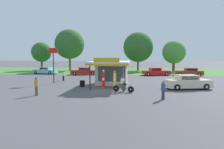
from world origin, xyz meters
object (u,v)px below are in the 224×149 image
Objects in this scene: gas_pump_nearside at (103,80)px; bystander_strolling_foreground at (36,86)px; parked_car_back_row_centre_left at (45,71)px; bystander_chatting_near_pumps at (163,90)px; bystander_standing_back_lot at (63,76)px; roadside_pole_sign at (53,59)px; gas_pump_offside at (115,80)px; parked_car_back_row_far_right at (84,71)px; spare_tire_stack at (82,84)px; parked_car_back_row_right at (156,72)px; parked_car_back_row_centre_right at (189,72)px; motorcycle_with_rider at (123,85)px; parked_car_second_row_spare at (114,70)px; featured_classic_sedan at (188,82)px.

gas_pump_nearside reaches higher than bystander_strolling_foreground.
parked_car_back_row_centre_left is 3.39× the size of bystander_chatting_near_pumps.
roadside_pole_sign is (-0.31, -2.84, 2.42)m from bystander_standing_back_lot.
roadside_pole_sign is at bearing -96.25° from bystander_standing_back_lot.
gas_pump_offside is 0.37× the size of parked_car_back_row_far_right.
spare_tire_stack is (-8.47, 6.49, -0.46)m from bystander_chatting_near_pumps.
parked_car_back_row_right reaches higher than parked_car_back_row_centre_left.
bystander_strolling_foreground reaches higher than parked_car_back_row_centre_right.
bystander_standing_back_lot is at bearing 142.74° from gas_pump_offside.
gas_pump_offside is 0.94× the size of motorcycle_with_rider.
motorcycle_with_rider is 19.55m from parked_car_back_row_right.
bystander_standing_back_lot is (-12.68, 11.84, -0.04)m from bystander_chatting_near_pumps.
gas_pump_nearside is 3.31m from motorcycle_with_rider.
motorcycle_with_rider is 8.21m from bystander_strolling_foreground.
parked_car_back_row_right is 7.79× the size of spare_tire_stack.
roadside_pole_sign is at bearing -147.21° from parked_car_back_row_centre_right.
gas_pump_nearside reaches higher than spare_tire_stack.
bystander_strolling_foreground is 11.35m from bystander_standing_back_lot.
roadside_pole_sign reaches higher than motorcycle_with_rider.
gas_pump_offside is 8.38m from bystander_strolling_foreground.
parked_car_second_row_spare is at bearing 161.99° from parked_car_back_row_right.
gas_pump_nearside is at bearing -177.46° from featured_classic_sedan.
motorcycle_with_rider is 12.55m from bystander_standing_back_lot.
parked_car_back_row_centre_left is 0.98× the size of parked_car_back_row_far_right.
parked_car_back_row_centre_right is (4.37, 16.38, -0.05)m from featured_classic_sedan.
bystander_strolling_foreground is (-14.71, -5.47, 0.18)m from featured_classic_sedan.
parked_car_back_row_far_right reaches higher than spare_tire_stack.
parked_car_second_row_spare is at bearing 95.83° from gas_pump_offside.
bystander_strolling_foreground is 2.37× the size of spare_tire_stack.
bystander_chatting_near_pumps is (4.54, -5.64, -0.09)m from gas_pump_offside.
featured_classic_sedan is 6.99m from bystander_chatting_near_pumps.
parked_car_back_row_centre_left is at bearing 131.61° from bystander_chatting_near_pumps.
parked_car_second_row_spare is 1.02× the size of parked_car_back_row_far_right.
parked_car_back_row_centre_right is at bearing -1.30° from parked_car_back_row_centre_left.
parked_car_back_row_right is (8.24, -2.68, -0.05)m from parked_car_second_row_spare.
parked_car_back_row_centre_right is at bearing 2.65° from parked_car_back_row_right.
parked_car_back_row_centre_left is (-23.99, 17.02, -0.06)m from featured_classic_sedan.
bystander_strolling_foreground reaches higher than motorcycle_with_rider.
gas_pump_offside reaches higher than parked_car_back_row_right.
featured_classic_sedan is 29.41m from parked_car_back_row_centre_left.
parked_car_back_row_far_right is 7.56× the size of spare_tire_stack.
gas_pump_offside reaches higher than spare_tire_stack.
gas_pump_offside is 0.36× the size of parked_car_back_row_right.
motorcycle_with_rider is at bearing -42.78° from bystander_standing_back_lot.
featured_classic_sedan is 3.31× the size of bystander_chatting_near_pumps.
bystander_strolling_foreground is 1.15× the size of bystander_standing_back_lot.
parked_car_back_row_right is at bearing 0.68° from parked_car_back_row_far_right.
gas_pump_nearside is 0.44× the size of roadside_pole_sign.
featured_classic_sedan is at bearing -19.67° from bystander_standing_back_lot.
gas_pump_offside is 17.67m from parked_car_back_row_right.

